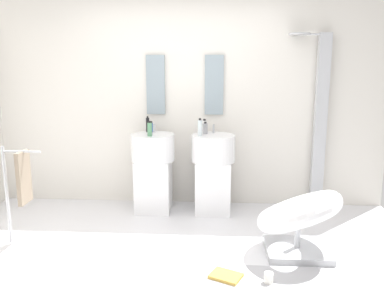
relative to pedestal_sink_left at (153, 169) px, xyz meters
name	(u,v)px	position (x,y,z in m)	size (l,w,h in m)	color
ground_plane	(171,266)	(0.35, -1.29, -0.52)	(4.80, 3.60, 0.04)	silver
rear_partition	(185,98)	(0.35, 0.36, 0.80)	(4.80, 0.10, 2.60)	silver
pedestal_sink_left	(153,169)	(0.00, 0.00, 0.00)	(0.50, 0.50, 1.01)	white
pedestal_sink_right	(213,170)	(0.70, 0.00, 0.00)	(0.50, 0.50, 1.01)	white
vanity_mirror_left	(156,85)	(0.00, 0.29, 0.96)	(0.22, 0.03, 0.70)	#8C9EA8
vanity_mirror_right	(214,85)	(0.70, 0.29, 0.96)	(0.22, 0.03, 0.70)	#8C9EA8
shower_column	(319,118)	(1.93, 0.24, 0.58)	(0.49, 0.24, 2.05)	#B7BABF
lounge_chair	(299,217)	(1.48, -1.01, -0.15)	(1.08, 1.08, 0.65)	#B7BABF
towel_rack	(21,180)	(-1.10, -0.94, 0.12)	(0.37, 0.22, 0.95)	#B7BABF
area_rug	(249,286)	(0.99, -1.60, -0.50)	(1.21, 0.63, 0.01)	#B2B2B7
magazine_ochre	(226,276)	(0.82, -1.49, -0.48)	(0.24, 0.18, 0.02)	gold
coffee_mug	(269,278)	(1.15, -1.55, -0.45)	(0.07, 0.07, 0.08)	white
soap_bottle_green	(150,129)	(-0.01, -0.12, 0.49)	(0.05, 0.05, 0.17)	#59996B
soap_bottle_white	(204,127)	(0.59, 0.10, 0.49)	(0.06, 0.06, 0.17)	white
soap_bottle_blue	(151,127)	(-0.04, 0.18, 0.47)	(0.04, 0.04, 0.13)	#4C72B7
soap_bottle_grey	(205,128)	(0.60, 0.08, 0.47)	(0.06, 0.06, 0.14)	#99999E
soap_bottle_black	(148,125)	(-0.08, 0.16, 0.50)	(0.04, 0.04, 0.19)	black
soap_bottle_clear	(200,128)	(0.55, -0.07, 0.50)	(0.05, 0.05, 0.20)	silver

